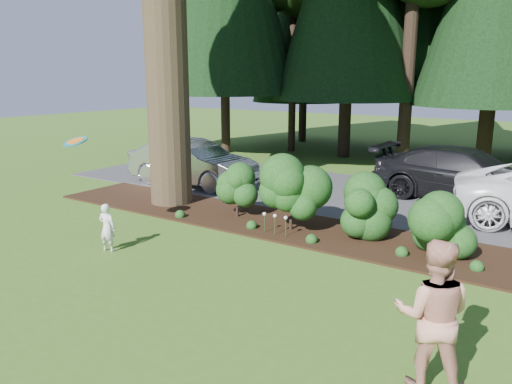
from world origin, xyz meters
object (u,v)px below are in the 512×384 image
child (107,228)px  adult (432,315)px  car_silver_wagon (193,163)px  car_dark_suv (465,175)px  frisbee (76,141)px

child → adult: adult is taller
car_silver_wagon → child: bearing=-156.1°
car_dark_suv → child: bearing=151.1°
car_dark_suv → frisbee: 11.23m
adult → child: bearing=-23.2°
car_dark_suv → adult: adult is taller
adult → frisbee: size_ratio=3.45×
car_dark_suv → child: (-5.52, -9.12, -0.30)m
adult → frisbee: (-8.37, 1.30, 1.37)m
car_silver_wagon → child: 6.82m
child → frisbee: frisbee is taller
car_dark_suv → child: size_ratio=5.13×
car_dark_suv → car_silver_wagon: bearing=111.6°
child → frisbee: size_ratio=1.94×
adult → frisbee: bearing=-23.4°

